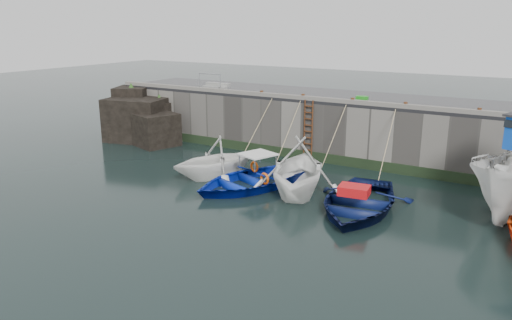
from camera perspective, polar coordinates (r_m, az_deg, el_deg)
The scene contains 22 objects.
ground at distance 17.30m, azimuth -2.32°, elevation -8.52°, with size 120.00×120.00×0.00m, color black.
quay_back at distance 27.68m, azimuth 12.02°, elevation 3.60°, with size 30.00×5.00×3.00m, color slate.
road_back at distance 27.40m, azimuth 12.21°, elevation 6.84°, with size 30.00×5.00×0.16m, color black.
kerb_back at distance 25.19m, azimuth 10.46°, elevation 6.61°, with size 30.00×0.30×0.20m, color slate.
algae_back at distance 25.64m, azimuth 9.98°, elevation -0.10°, with size 30.00×0.08×0.50m, color black.
rock_outcrop at distance 31.60m, azimuth -12.95°, elevation 4.56°, with size 5.85×4.24×3.41m.
ladder at distance 26.03m, azimuth 5.98°, elevation 3.33°, with size 0.51×0.08×3.20m.
boat_near_white at distance 23.67m, azimuth -4.69°, elevation -1.86°, with size 3.65×4.23×2.23m, color white.
boat_near_white_rope at distance 26.62m, azimuth -0.07°, elevation 0.16°, with size 0.04×3.52×3.10m, color tan, non-canonical shape.
boat_near_blue at distance 22.09m, azimuth -0.82°, elevation -3.09°, with size 3.90×5.47×1.13m, color #0C29B7.
boat_near_blue_rope at distance 25.37m, azimuth 3.88°, elevation -0.65°, with size 0.04×3.89×3.10m, color tan, non-canonical shape.
boat_near_blacktrim at distance 21.42m, azimuth 4.77°, elevation -3.74°, with size 4.46×5.17×2.72m, color white.
boat_near_blacktrim_rope at distance 24.68m, azimuth 8.65°, elevation -1.26°, with size 0.04×3.60×3.10m, color tan, non-canonical shape.
boat_near_navy at distance 19.88m, azimuth 11.51°, elevation -5.57°, with size 4.01×5.62×1.16m, color #0A1442.
boat_near_navy_rope at distance 23.52m, azimuth 14.86°, elevation -2.45°, with size 0.04×4.02×3.10m, color tan, non-canonical shape.
fish_crate at distance 25.84m, azimuth 12.02°, elevation 6.84°, with size 0.59×0.36×0.29m, color #1D921A.
railing at distance 30.26m, azimuth -4.58°, elevation 8.46°, with size 1.60×1.05×1.00m.
bollard_a at distance 27.41m, azimuth 0.65°, elevation 7.65°, with size 0.18×0.18×0.28m, color #3F1E0F.
bollard_b at distance 26.24m, azimuth 5.40°, elevation 7.23°, with size 0.18×0.18×0.28m, color #3F1E0F.
bollard_c at distance 25.21m, azimuth 10.97°, elevation 6.68°, with size 0.18×0.18×0.28m, color #3F1E0F.
bollard_d at distance 24.45m, azimuth 16.71°, elevation 6.05°, with size 0.18×0.18×0.28m, color #3F1E0F.
bollard_e at distance 23.87m, azimuth 24.16°, elevation 5.13°, with size 0.18×0.18×0.28m, color #3F1E0F.
Camera 1 is at (8.74, -13.17, 7.03)m, focal length 35.00 mm.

